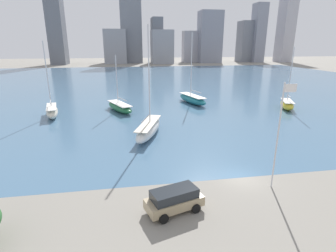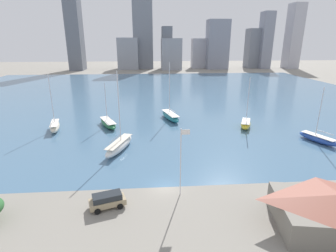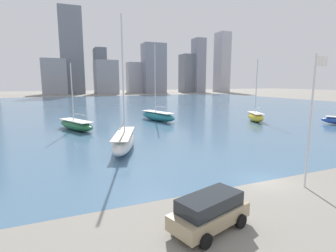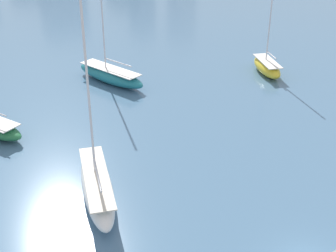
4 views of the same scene
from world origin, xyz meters
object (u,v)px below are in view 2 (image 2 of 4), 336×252
sailboat_white (119,145)px  sailboat_green (108,123)px  flag_pole (181,160)px  sailboat_teal (170,116)px  sailboat_yellow (246,124)px  sailboat_cream (55,126)px  sailboat_blue (318,138)px  parked_suv_tan (107,200)px

sailboat_white → sailboat_green: (-4.37, 15.72, -0.19)m
flag_pole → sailboat_teal: size_ratio=0.64×
sailboat_green → sailboat_yellow: (34.29, -3.71, 0.10)m
sailboat_cream → sailboat_blue: bearing=-24.8°
sailboat_cream → sailboat_green: sailboat_cream is taller
sailboat_white → sailboat_blue: bearing=21.2°
sailboat_cream → sailboat_yellow: bearing=-14.9°
sailboat_cream → sailboat_green: (12.33, 2.25, -0.20)m
sailboat_yellow → flag_pole: bearing=-101.7°
sailboat_blue → sailboat_green: bearing=140.0°
sailboat_green → parked_suv_tan: (4.67, -34.31, 0.17)m
sailboat_yellow → parked_suv_tan: (-29.62, -30.60, 0.07)m
sailboat_cream → sailboat_white: bearing=-51.9°
sailboat_blue → parked_suv_tan: bearing=-177.1°
sailboat_white → sailboat_blue: size_ratio=1.32×
sailboat_teal → sailboat_blue: sailboat_teal is taller
sailboat_blue → sailboat_yellow: bearing=115.3°
sailboat_green → sailboat_cream: bearing=166.9°
parked_suv_tan → flag_pole: bearing=-94.6°
sailboat_cream → sailboat_green: bearing=-2.7°
sailboat_teal → sailboat_blue: bearing=-48.2°
sailboat_yellow → sailboat_green: bearing=-163.0°
flag_pole → sailboat_yellow: 34.88m
sailboat_white → sailboat_teal: bearing=79.4°
sailboat_yellow → sailboat_cream: bearing=-158.6°
sailboat_teal → sailboat_cream: size_ratio=1.15×
sailboat_green → sailboat_blue: sailboat_blue is taller
sailboat_green → sailboat_blue: size_ratio=0.93×
sailboat_teal → sailboat_white: sailboat_white is taller
sailboat_cream → sailboat_green: size_ratio=1.23×
flag_pole → parked_suv_tan: 10.97m
sailboat_green → sailboat_blue: (46.16, -14.43, -0.04)m
sailboat_teal → flag_pole: bearing=-108.3°
sailboat_blue → parked_suv_tan: sailboat_blue is taller
sailboat_teal → sailboat_green: bearing=-179.3°
sailboat_teal → parked_suv_tan: 40.71m
flag_pole → parked_suv_tan: (-9.83, -2.22, -4.33)m
parked_suv_tan → sailboat_yellow: bearing=-61.4°
flag_pole → sailboat_white: size_ratio=0.64×
sailboat_blue → sailboat_white: bearing=159.1°
sailboat_blue → sailboat_yellow: sailboat_yellow is taller
sailboat_white → parked_suv_tan: (0.30, -18.59, -0.02)m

